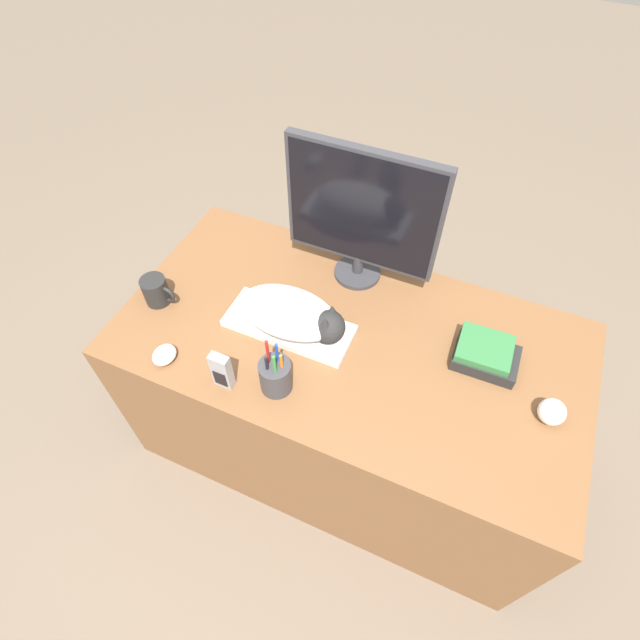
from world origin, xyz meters
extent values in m
plane|color=#6B5B4C|center=(0.00, 0.00, 0.00)|extent=(12.00, 12.00, 0.00)
cube|color=brown|center=(0.00, 0.39, 0.36)|extent=(1.48, 0.77, 0.72)
cube|color=silver|center=(-0.19, 0.34, 0.73)|extent=(0.41, 0.16, 0.02)
ellipsoid|color=white|center=(-0.19, 0.34, 0.79)|extent=(0.32, 0.19, 0.11)
sphere|color=#262626|center=(-0.06, 0.34, 0.79)|extent=(0.11, 0.11, 0.11)
cone|color=#262626|center=(-0.06, 0.32, 0.84)|extent=(0.04, 0.04, 0.04)
cone|color=#262626|center=(-0.06, 0.37, 0.84)|extent=(0.04, 0.04, 0.04)
cylinder|color=#333338|center=(-0.08, 0.66, 0.72)|extent=(0.16, 0.16, 0.02)
cylinder|color=#333338|center=(-0.08, 0.66, 0.77)|extent=(0.04, 0.04, 0.07)
cube|color=#333338|center=(-0.08, 0.66, 1.00)|extent=(0.50, 0.03, 0.41)
cube|color=black|center=(-0.08, 0.65, 1.00)|extent=(0.47, 0.01, 0.39)
ellipsoid|color=silver|center=(-0.49, 0.08, 0.74)|extent=(0.07, 0.08, 0.04)
cylinder|color=black|center=(-0.64, 0.27, 0.76)|extent=(0.08, 0.08, 0.10)
torus|color=black|center=(-0.60, 0.27, 0.76)|extent=(0.07, 0.01, 0.07)
cylinder|color=#38383D|center=(-0.13, 0.14, 0.77)|extent=(0.09, 0.09, 0.11)
cylinder|color=orange|center=(-0.11, 0.14, 0.82)|extent=(0.01, 0.01, 0.12)
cylinder|color=#1E47B2|center=(-0.13, 0.16, 0.83)|extent=(0.01, 0.01, 0.14)
cylinder|color=#B21E1E|center=(-0.15, 0.14, 0.84)|extent=(0.01, 0.01, 0.16)
cylinder|color=black|center=(-0.14, 0.12, 0.82)|extent=(0.01, 0.01, 0.12)
cylinder|color=#338C38|center=(-0.12, 0.12, 0.83)|extent=(0.01, 0.01, 0.14)
sphere|color=silver|center=(0.61, 0.35, 0.75)|extent=(0.08, 0.08, 0.08)
cube|color=#99999E|center=(-0.28, 0.08, 0.78)|extent=(0.06, 0.03, 0.14)
cube|color=black|center=(-0.28, 0.07, 0.76)|extent=(0.04, 0.00, 0.06)
cube|color=black|center=(0.41, 0.47, 0.74)|extent=(0.19, 0.14, 0.04)
cube|color=#2D6B38|center=(0.39, 0.47, 0.77)|extent=(0.16, 0.15, 0.03)
camera|label=1|loc=(0.29, -0.51, 1.98)|focal=28.00mm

